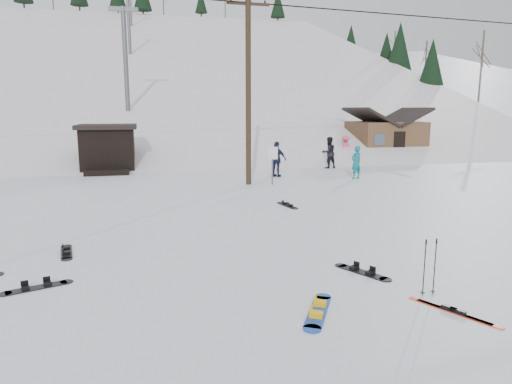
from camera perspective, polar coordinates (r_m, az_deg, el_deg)
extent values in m
plane|color=white|center=(8.88, 6.91, -13.94)|extent=(200.00, 200.00, 0.00)
cube|color=white|center=(64.55, -10.83, -3.89)|extent=(60.00, 85.24, 65.97)
cube|color=white|center=(72.13, 21.13, -2.09)|extent=(45.66, 93.98, 54.59)
cylinder|color=#3A2819|center=(22.13, -0.97, 12.55)|extent=(0.26, 0.26, 9.00)
cube|color=#3A2819|center=(22.62, -1.00, 22.47)|extent=(2.00, 0.12, 0.12)
cylinder|color=black|center=(22.64, -1.00, 22.77)|extent=(0.08, 0.08, 0.12)
cylinder|color=#595B60|center=(22.17, 2.07, 3.22)|extent=(0.07, 0.07, 1.80)
cube|color=white|center=(22.06, 2.11, 4.88)|extent=(0.50, 0.04, 0.60)
cube|color=black|center=(28.73, -17.98, 5.05)|extent=(3.00, 3.00, 2.50)
cube|color=black|center=(28.65, -18.14, 7.78)|extent=(3.40, 3.40, 0.25)
cube|color=black|center=(27.06, -18.11, 2.40)|extent=(2.40, 1.20, 0.30)
cylinder|color=#595B60|center=(37.74, -15.98, 15.43)|extent=(0.36, 0.36, 8.00)
cube|color=#595B60|center=(38.30, -16.28, 21.09)|extent=(2.20, 0.30, 0.30)
cylinder|color=#595B60|center=(58.45, -15.62, 19.92)|extent=(0.36, 0.36, 8.00)
cylinder|color=#595B60|center=(79.32, -15.44, 22.06)|extent=(0.36, 0.36, 8.00)
cube|color=brown|center=(36.37, 15.84, 6.33)|extent=(5.00, 4.00, 2.70)
cube|color=black|center=(35.65, 14.07, 9.07)|extent=(2.69, 4.40, 1.43)
cube|color=black|center=(36.98, 17.82, 8.92)|extent=(2.69, 4.40, 1.43)
cube|color=black|center=(34.64, 17.47, 5.65)|extent=(0.90, 0.06, 1.90)
cube|color=blue|center=(8.64, 7.76, -14.60)|extent=(0.95, 1.34, 0.03)
cylinder|color=blue|center=(9.26, 8.39, -12.85)|extent=(0.31, 0.31, 0.03)
cylinder|color=blue|center=(8.03, 7.02, -16.61)|extent=(0.31, 0.31, 0.03)
cube|color=#FFB60D|center=(8.84, 8.01, -13.59)|extent=(0.28, 0.26, 0.09)
cube|color=#FFB60D|center=(8.39, 7.52, -14.93)|extent=(0.28, 0.26, 0.09)
cube|color=red|center=(9.25, 23.91, -13.71)|extent=(0.80, 1.44, 0.02)
cube|color=black|center=(9.23, 23.93, -13.46)|extent=(0.20, 0.29, 0.07)
cube|color=red|center=(9.31, 22.98, -13.48)|extent=(0.80, 1.44, 0.02)
cube|color=black|center=(9.29, 23.00, -13.23)|extent=(0.20, 0.29, 0.07)
cylinder|color=black|center=(9.66, 20.29, -8.94)|extent=(0.02, 0.02, 1.11)
cylinder|color=black|center=(9.83, 20.11, -11.71)|extent=(0.08, 0.08, 0.01)
cylinder|color=black|center=(9.51, 20.50, -5.87)|extent=(0.03, 0.03, 0.10)
cylinder|color=black|center=(9.79, 21.43, -8.77)|extent=(0.02, 0.02, 1.11)
cylinder|color=black|center=(9.96, 21.24, -11.50)|extent=(0.08, 0.08, 0.01)
cylinder|color=black|center=(9.64, 21.64, -5.73)|extent=(0.03, 0.03, 0.10)
cube|color=black|center=(10.62, -25.73, -10.73)|extent=(1.18, 0.64, 0.02)
cylinder|color=black|center=(10.69, -22.61, -10.33)|extent=(0.27, 0.27, 0.02)
cylinder|color=black|center=(10.57, -28.89, -11.09)|extent=(0.27, 0.27, 0.02)
cube|color=black|center=(10.62, -24.62, -10.33)|extent=(0.20, 0.23, 0.08)
cube|color=black|center=(10.58, -26.88, -10.61)|extent=(0.20, 0.23, 0.08)
cube|color=black|center=(12.78, -22.61, -6.98)|extent=(0.45, 1.20, 0.02)
cylinder|color=black|center=(13.34, -22.64, -6.27)|extent=(0.27, 0.27, 0.02)
cylinder|color=black|center=(12.22, -22.58, -7.76)|extent=(0.27, 0.27, 0.02)
cube|color=black|center=(12.97, -22.64, -6.51)|extent=(0.21, 0.17, 0.08)
cube|color=black|center=(12.57, -22.62, -7.04)|extent=(0.21, 0.17, 0.08)
cube|color=black|center=(10.71, 13.14, -9.75)|extent=(0.81, 1.19, 0.02)
cylinder|color=black|center=(10.41, 15.89, -10.49)|extent=(0.28, 0.28, 0.02)
cylinder|color=black|center=(11.05, 10.56, -9.03)|extent=(0.28, 0.28, 0.02)
cube|color=black|center=(10.58, 14.12, -9.75)|extent=(0.24, 0.22, 0.08)
cube|color=black|center=(10.81, 12.20, -9.23)|extent=(0.24, 0.22, 0.08)
cube|color=black|center=(17.45, 3.93, -1.70)|extent=(0.49, 1.18, 0.02)
cylinder|color=black|center=(17.94, 3.03, -1.36)|extent=(0.26, 0.26, 0.02)
cylinder|color=black|center=(16.96, 4.89, -2.07)|extent=(0.26, 0.26, 0.02)
cube|color=black|center=(17.61, 3.60, -1.42)|extent=(0.21, 0.18, 0.08)
cube|color=black|center=(17.26, 4.27, -1.67)|extent=(0.21, 0.18, 0.08)
imported|color=#0C7078|center=(24.73, 12.41, 3.64)|extent=(0.73, 0.59, 1.73)
imported|color=black|center=(28.81, 9.07, 4.89)|extent=(1.07, 0.90, 1.95)
imported|color=#EF5468|center=(33.07, 11.06, 5.38)|extent=(1.33, 1.10, 1.79)
imported|color=#181F3D|center=(24.77, 2.61, 4.11)|extent=(1.13, 1.13, 1.93)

